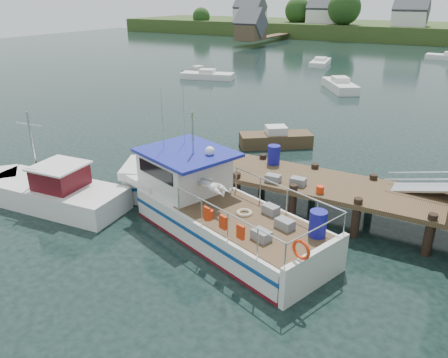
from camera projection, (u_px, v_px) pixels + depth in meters
The scene contains 10 objects.
ground_plane at pixel (260, 199), 19.53m from camera, with size 160.00×160.00×0.00m, color black.
far_shore at pixel (439, 30), 84.82m from camera, with size 140.00×42.55×9.22m.
dock at pixel (426, 181), 15.73m from camera, with size 16.60×3.00×4.78m.
lobster_boat at pixel (206, 204), 16.88m from camera, with size 10.79×6.07×5.28m.
work_boat at pixel (48, 190), 18.80m from camera, with size 7.77×2.92×4.07m.
moored_rowboat at pixel (276, 139), 26.12m from camera, with size 4.27×3.68×1.23m.
moored_a at pixel (207, 75), 47.00m from camera, with size 5.95×3.33×1.04m.
moored_b at pixel (340, 85), 41.43m from camera, with size 4.77×5.84×1.26m.
moored_d at pixel (320, 62), 56.18m from camera, with size 2.88×6.07×0.99m.
moored_e at pixel (198, 72), 49.27m from camera, with size 2.27×3.92×1.03m.
Camera 1 is at (7.24, -16.16, 8.43)m, focal length 35.00 mm.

